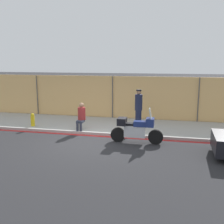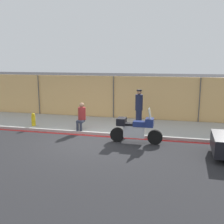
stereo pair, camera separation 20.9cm
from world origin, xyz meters
name	(u,v)px [view 2 (the right image)]	position (x,y,z in m)	size (l,w,h in m)	color
ground_plane	(90,143)	(0.00, 0.00, 0.00)	(120.00, 120.00, 0.00)	#262628
sidewalk	(106,125)	(0.00, 2.77, 0.07)	(35.05, 3.36, 0.13)	#9E9E99
curb_paint_stripe	(96,136)	(0.00, 1.00, 0.00)	(35.05, 0.18, 0.01)	red
storefront_fence	(114,98)	(0.00, 4.54, 1.26)	(33.30, 0.17, 2.53)	#E5B26B
motorcycle	(135,129)	(1.88, 0.40, 0.61)	(2.20, 0.51, 1.50)	black
officer_standing	(139,107)	(1.69, 2.84, 1.08)	(0.37, 0.37, 1.84)	#191E38
person_seated_on_curb	(81,115)	(-0.91, 1.55, 0.84)	(0.37, 0.66, 1.28)	#2D3342
fire_hydrant	(33,119)	(-3.52, 1.61, 0.46)	(0.20, 0.25, 0.66)	gold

